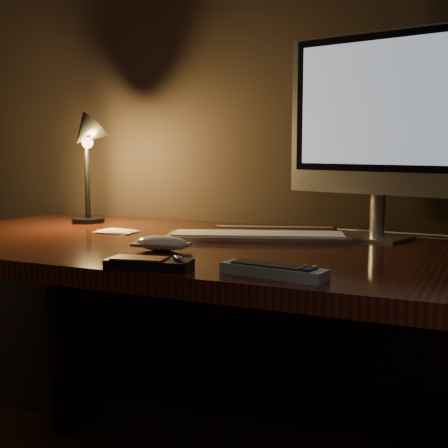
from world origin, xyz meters
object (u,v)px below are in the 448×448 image
at_px(keyboard, 258,236).
at_px(desk_lamp, 86,149).
at_px(mouse, 161,245).
at_px(media_remote, 149,264).
at_px(tv_remote, 273,271).
at_px(monitor, 378,118).
at_px(desk, 234,291).

xyz_separation_m(keyboard, desk_lamp, (-0.56, 0.07, 0.21)).
distance_m(keyboard, mouse, 0.27).
xyz_separation_m(media_remote, desk_lamp, (-0.51, 0.50, 0.21)).
height_order(keyboard, tv_remote, tv_remote).
bearing_deg(mouse, keyboard, 55.57).
bearing_deg(monitor, keyboard, -138.24).
bearing_deg(desk, media_remote, -89.08).
distance_m(media_remote, desk_lamp, 0.75).
bearing_deg(tv_remote, media_remote, -163.30).
relative_size(tv_remote, desk_lamp, 0.61).
relative_size(keyboard, desk_lamp, 1.37).
distance_m(mouse, desk_lamp, 0.57).
bearing_deg(media_remote, desk_lamp, 124.84).
bearing_deg(monitor, mouse, -121.89).
height_order(desk, desk_lamp, desk_lamp).
height_order(monitor, desk_lamp, monitor).
height_order(mouse, tv_remote, tv_remote).
bearing_deg(keyboard, desk, -177.04).
distance_m(monitor, mouse, 0.61).
xyz_separation_m(desk, monitor, (0.31, 0.15, 0.42)).
xyz_separation_m(mouse, tv_remote, (0.32, -0.16, -0.00)).
bearing_deg(tv_remote, monitor, 90.56).
bearing_deg(desk_lamp, keyboard, 7.62).
height_order(keyboard, mouse, mouse).
bearing_deg(media_remote, keyboard, 72.95).
distance_m(tv_remote, desk_lamp, 0.90).
bearing_deg(tv_remote, mouse, 162.01).
bearing_deg(desk_lamp, mouse, -20.99).
xyz_separation_m(monitor, mouse, (-0.39, -0.37, -0.28)).
relative_size(monitor, desk_lamp, 1.53).
relative_size(keyboard, media_remote, 2.65).
height_order(media_remote, desk_lamp, desk_lamp).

